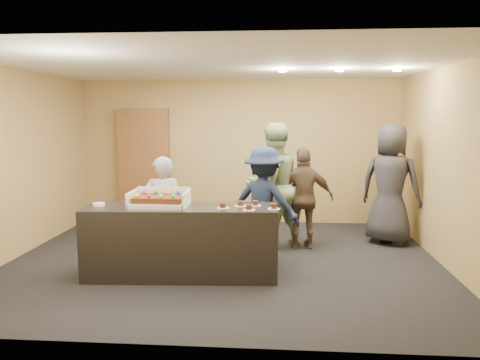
{
  "coord_description": "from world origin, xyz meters",
  "views": [
    {
      "loc": [
        0.72,
        -6.36,
        2.02
      ],
      "look_at": [
        0.22,
        0.0,
        1.15
      ],
      "focal_mm": 35.0,
      "sensor_mm": 36.0,
      "label": 1
    }
  ],
  "objects_px": {
    "storage_cabinet": "(144,166)",
    "person_brown_extra": "(304,198)",
    "plate_stack": "(99,204)",
    "person_sage_man": "(273,186)",
    "person_server_grey": "(163,211)",
    "person_navy_man": "(264,203)",
    "person_dark_suit": "(390,184)",
    "serving_counter": "(181,241)",
    "cake_box": "(160,202)",
    "sheet_cake": "(159,199)"
  },
  "relations": [
    {
      "from": "sheet_cake",
      "to": "person_server_grey",
      "type": "relative_size",
      "value": 0.41
    },
    {
      "from": "person_brown_extra",
      "to": "person_dark_suit",
      "type": "relative_size",
      "value": 0.81
    },
    {
      "from": "storage_cabinet",
      "to": "cake_box",
      "type": "distance_m",
      "value": 3.25
    },
    {
      "from": "sheet_cake",
      "to": "person_navy_man",
      "type": "height_order",
      "value": "person_navy_man"
    },
    {
      "from": "sheet_cake",
      "to": "person_sage_man",
      "type": "height_order",
      "value": "person_sage_man"
    },
    {
      "from": "plate_stack",
      "to": "person_sage_man",
      "type": "bearing_deg",
      "value": 34.11
    },
    {
      "from": "storage_cabinet",
      "to": "person_dark_suit",
      "type": "bearing_deg",
      "value": -16.45
    },
    {
      "from": "person_navy_man",
      "to": "person_brown_extra",
      "type": "height_order",
      "value": "person_navy_man"
    },
    {
      "from": "cake_box",
      "to": "person_sage_man",
      "type": "height_order",
      "value": "person_sage_man"
    },
    {
      "from": "storage_cabinet",
      "to": "person_navy_man",
      "type": "relative_size",
      "value": 1.35
    },
    {
      "from": "person_server_grey",
      "to": "person_dark_suit",
      "type": "xyz_separation_m",
      "value": [
        3.34,
        1.36,
        0.22
      ]
    },
    {
      "from": "serving_counter",
      "to": "person_brown_extra",
      "type": "distance_m",
      "value": 2.17
    },
    {
      "from": "person_navy_man",
      "to": "plate_stack",
      "type": "bearing_deg",
      "value": 43.1
    },
    {
      "from": "plate_stack",
      "to": "cake_box",
      "type": "bearing_deg",
      "value": 4.52
    },
    {
      "from": "serving_counter",
      "to": "cake_box",
      "type": "bearing_deg",
      "value": 171.11
    },
    {
      "from": "storage_cabinet",
      "to": "serving_counter",
      "type": "bearing_deg",
      "value": -66.4
    },
    {
      "from": "storage_cabinet",
      "to": "person_sage_man",
      "type": "bearing_deg",
      "value": -33.58
    },
    {
      "from": "person_dark_suit",
      "to": "person_server_grey",
      "type": "bearing_deg",
      "value": 50.54
    },
    {
      "from": "cake_box",
      "to": "person_sage_man",
      "type": "bearing_deg",
      "value": 45.12
    },
    {
      "from": "person_server_grey",
      "to": "person_navy_man",
      "type": "xyz_separation_m",
      "value": [
        1.36,
        0.4,
        0.05
      ]
    },
    {
      "from": "plate_stack",
      "to": "storage_cabinet",
      "type": "bearing_deg",
      "value": 95.6
    },
    {
      "from": "plate_stack",
      "to": "person_dark_suit",
      "type": "distance_m",
      "value": 4.44
    },
    {
      "from": "storage_cabinet",
      "to": "person_brown_extra",
      "type": "xyz_separation_m",
      "value": [
        2.96,
        -1.67,
        -0.3
      ]
    },
    {
      "from": "serving_counter",
      "to": "person_brown_extra",
      "type": "relative_size",
      "value": 1.54
    },
    {
      "from": "person_server_grey",
      "to": "person_brown_extra",
      "type": "height_order",
      "value": "person_brown_extra"
    },
    {
      "from": "plate_stack",
      "to": "person_server_grey",
      "type": "xyz_separation_m",
      "value": [
        0.7,
        0.48,
        -0.17
      ]
    },
    {
      "from": "storage_cabinet",
      "to": "plate_stack",
      "type": "bearing_deg",
      "value": -84.4
    },
    {
      "from": "person_brown_extra",
      "to": "person_server_grey",
      "type": "bearing_deg",
      "value": 19.43
    },
    {
      "from": "storage_cabinet",
      "to": "person_brown_extra",
      "type": "relative_size",
      "value": 1.39
    },
    {
      "from": "plate_stack",
      "to": "person_navy_man",
      "type": "distance_m",
      "value": 2.25
    },
    {
      "from": "person_brown_extra",
      "to": "person_dark_suit",
      "type": "bearing_deg",
      "value": -171.33
    },
    {
      "from": "plate_stack",
      "to": "person_brown_extra",
      "type": "distance_m",
      "value": 3.03
    },
    {
      "from": "cake_box",
      "to": "plate_stack",
      "type": "bearing_deg",
      "value": -175.48
    },
    {
      "from": "sheet_cake",
      "to": "person_dark_suit",
      "type": "relative_size",
      "value": 0.32
    },
    {
      "from": "serving_counter",
      "to": "cake_box",
      "type": "relative_size",
      "value": 3.37
    },
    {
      "from": "person_sage_man",
      "to": "person_navy_man",
      "type": "height_order",
      "value": "person_sage_man"
    },
    {
      "from": "person_dark_suit",
      "to": "storage_cabinet",
      "type": "bearing_deg",
      "value": 12.0
    },
    {
      "from": "cake_box",
      "to": "person_navy_man",
      "type": "distance_m",
      "value": 1.54
    },
    {
      "from": "plate_stack",
      "to": "person_sage_man",
      "type": "height_order",
      "value": "person_sage_man"
    },
    {
      "from": "plate_stack",
      "to": "serving_counter",
      "type": "bearing_deg",
      "value": 1.89
    },
    {
      "from": "cake_box",
      "to": "person_server_grey",
      "type": "height_order",
      "value": "person_server_grey"
    },
    {
      "from": "cake_box",
      "to": "person_sage_man",
      "type": "xyz_separation_m",
      "value": [
        1.41,
        1.41,
        0.02
      ]
    },
    {
      "from": "person_navy_man",
      "to": "person_brown_extra",
      "type": "relative_size",
      "value": 1.03
    },
    {
      "from": "person_server_grey",
      "to": "person_brown_extra",
      "type": "relative_size",
      "value": 0.96
    },
    {
      "from": "sheet_cake",
      "to": "plate_stack",
      "type": "height_order",
      "value": "sheet_cake"
    },
    {
      "from": "serving_counter",
      "to": "person_brown_extra",
      "type": "bearing_deg",
      "value": 37.95
    },
    {
      "from": "person_sage_man",
      "to": "person_brown_extra",
      "type": "bearing_deg",
      "value": 142.49
    },
    {
      "from": "serving_counter",
      "to": "person_navy_man",
      "type": "relative_size",
      "value": 1.5
    },
    {
      "from": "person_dark_suit",
      "to": "person_navy_man",
      "type": "bearing_deg",
      "value": 54.36
    },
    {
      "from": "sheet_cake",
      "to": "person_brown_extra",
      "type": "height_order",
      "value": "person_brown_extra"
    }
  ]
}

